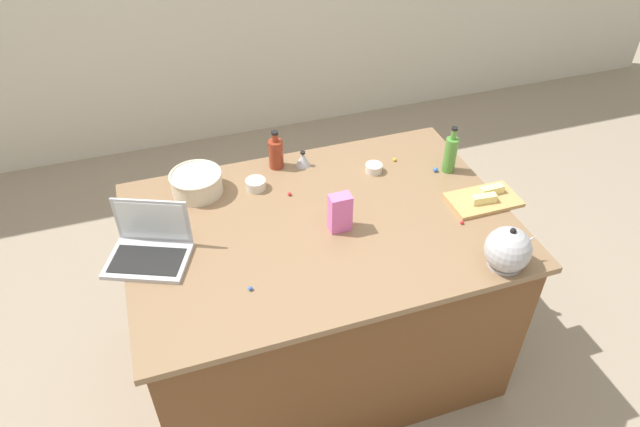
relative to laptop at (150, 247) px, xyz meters
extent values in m
plane|color=gray|center=(0.70, -0.02, -0.95)|extent=(12.00, 12.00, 0.00)
cube|color=brown|center=(0.70, -0.02, -0.51)|extent=(1.56, 1.05, 0.87)
cube|color=#846647|center=(0.70, -0.02, -0.06)|extent=(1.62, 1.11, 0.03)
cube|color=#B7B7BC|center=(-0.02, -0.04, -0.04)|extent=(0.37, 0.32, 0.02)
cube|color=black|center=(-0.02, -0.04, -0.03)|extent=(0.31, 0.25, 0.00)
cube|color=#B7B7BC|center=(0.03, 0.07, 0.07)|extent=(0.28, 0.13, 0.20)
cube|color=silver|center=(0.03, 0.07, 0.07)|extent=(0.25, 0.11, 0.18)
cylinder|color=beige|center=(0.24, 0.36, 0.00)|extent=(0.23, 0.23, 0.10)
cylinder|color=black|center=(0.24, 0.36, 0.01)|extent=(0.19, 0.19, 0.08)
torus|color=beige|center=(0.24, 0.36, 0.05)|extent=(0.24, 0.24, 0.01)
cylinder|color=#4C8C38|center=(1.39, 0.15, 0.04)|extent=(0.06, 0.06, 0.17)
cylinder|color=#4C8C38|center=(1.39, 0.15, 0.15)|extent=(0.02, 0.02, 0.05)
cylinder|color=black|center=(1.39, 0.15, 0.18)|extent=(0.03, 0.03, 0.01)
cylinder|color=maroon|center=(0.63, 0.44, 0.02)|extent=(0.07, 0.07, 0.14)
cylinder|color=maroon|center=(0.63, 0.44, 0.12)|extent=(0.03, 0.03, 0.04)
cylinder|color=black|center=(0.63, 0.44, 0.14)|extent=(0.03, 0.03, 0.01)
cylinder|color=#ADADB2|center=(1.30, -0.49, -0.04)|extent=(0.13, 0.13, 0.01)
sphere|color=#ADADB2|center=(1.30, -0.49, 0.03)|extent=(0.18, 0.18, 0.18)
cone|color=#ADADB2|center=(1.38, -0.49, 0.05)|extent=(0.08, 0.03, 0.07)
sphere|color=black|center=(1.30, -0.49, 0.13)|extent=(0.02, 0.02, 0.02)
cube|color=tan|center=(1.43, -0.11, -0.04)|extent=(0.31, 0.18, 0.02)
cube|color=#F4E58C|center=(1.41, -0.13, -0.01)|extent=(0.11, 0.05, 0.04)
cube|color=#F4E58C|center=(1.48, -0.09, -0.01)|extent=(0.11, 0.04, 0.04)
cylinder|color=beige|center=(0.50, 0.30, -0.02)|extent=(0.09, 0.09, 0.05)
cylinder|color=beige|center=(1.06, 0.25, -0.03)|extent=(0.08, 0.08, 0.04)
cone|color=#B2B2B7|center=(0.75, 0.41, -0.01)|extent=(0.07, 0.07, 0.07)
cylinder|color=black|center=(0.75, 0.41, 0.03)|extent=(0.02, 0.02, 0.01)
cube|color=pink|center=(0.76, -0.08, 0.04)|extent=(0.09, 0.06, 0.17)
sphere|color=yellow|center=(1.19, 0.30, -0.04)|extent=(0.02, 0.02, 0.02)
sphere|color=blue|center=(1.33, 0.16, -0.04)|extent=(0.02, 0.02, 0.02)
sphere|color=blue|center=(0.33, -0.31, -0.04)|extent=(0.02, 0.02, 0.02)
sphere|color=red|center=(0.63, 0.20, -0.04)|extent=(0.02, 0.02, 0.02)
sphere|color=red|center=(1.26, -0.22, -0.04)|extent=(0.02, 0.02, 0.02)
camera|label=1|loc=(0.12, -1.77, 1.52)|focal=32.03mm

